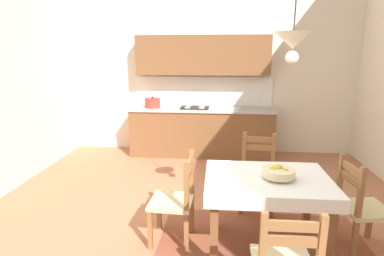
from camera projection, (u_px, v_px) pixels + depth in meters
name	position (u px, v px, depth m)	size (l,w,h in m)	color
ground_plane	(197.00, 242.00, 3.29)	(5.99, 6.77, 0.10)	#AD6B4C
wall_back	(211.00, 47.00, 5.85)	(5.99, 0.12, 4.00)	silver
area_rug	(265.00, 254.00, 3.01)	(2.10, 1.60, 0.01)	brown
kitchen_cabinetry	(202.00, 110.00, 5.81)	(2.66, 0.63, 2.20)	brown
dining_table	(267.00, 191.00, 2.96)	(1.18, 0.89, 0.75)	brown
dining_chair_window_side	(361.00, 208.00, 2.98)	(0.47, 0.47, 0.93)	#D1BC89
dining_chair_tv_side	(176.00, 201.00, 3.13)	(0.44, 0.44, 0.93)	#D1BC89
dining_chair_kitchen_side	(257.00, 174.00, 3.83)	(0.47, 0.47, 0.93)	#D1BC89
fruit_bowl	(278.00, 172.00, 2.88)	(0.30, 0.30, 0.12)	beige
pendant_lamp	(293.00, 41.00, 2.61)	(0.32, 0.32, 0.80)	black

